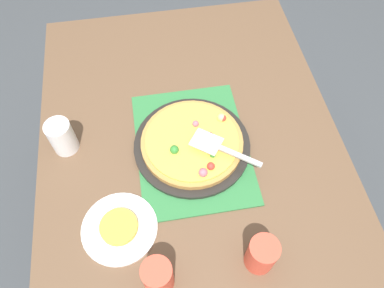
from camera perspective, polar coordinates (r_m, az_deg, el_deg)
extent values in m
plane|color=#3D4247|center=(1.90, 0.00, -12.49)|extent=(8.00, 8.00, 0.00)
cube|color=brown|center=(1.23, 0.00, -0.87)|extent=(1.40, 1.00, 0.03)
cube|color=brown|center=(1.99, 9.71, 10.93)|extent=(0.07, 0.07, 0.72)
cube|color=brown|center=(1.94, -16.28, 7.54)|extent=(0.07, 0.07, 0.72)
cube|color=#2D753D|center=(1.22, 0.00, -0.43)|extent=(0.48, 0.36, 0.01)
cylinder|color=black|center=(1.21, 0.00, -0.18)|extent=(0.38, 0.38, 0.01)
cylinder|color=#B78442|center=(1.19, 0.00, 0.26)|extent=(0.33, 0.33, 0.02)
cylinder|color=#EAB747|center=(1.18, 0.00, 0.59)|extent=(0.30, 0.30, 0.01)
sphere|color=red|center=(1.22, 4.76, 4.02)|extent=(0.02, 0.02, 0.02)
sphere|color=#338433|center=(1.15, -2.74, -0.87)|extent=(0.03, 0.03, 0.03)
sphere|color=red|center=(1.18, 2.74, 1.43)|extent=(0.03, 0.03, 0.03)
sphere|color=#338433|center=(1.15, 3.24, -1.65)|extent=(0.02, 0.02, 0.02)
sphere|color=red|center=(1.12, 2.92, -3.44)|extent=(0.02, 0.02, 0.02)
sphere|color=#B76675|center=(1.21, 0.56, 3.14)|extent=(0.02, 0.02, 0.02)
sphere|color=#E5CC7F|center=(1.22, 4.56, 4.12)|extent=(0.03, 0.03, 0.03)
sphere|color=#B76675|center=(1.11, 1.72, -4.42)|extent=(0.03, 0.03, 0.03)
cylinder|color=white|center=(1.11, -11.11, -12.63)|extent=(0.22, 0.22, 0.01)
cylinder|color=gold|center=(1.10, -11.22, -12.40)|extent=(0.11, 0.11, 0.02)
cylinder|color=#E04C38|center=(1.03, 10.68, -16.40)|extent=(0.08, 0.08, 0.12)
cylinder|color=white|center=(1.24, -19.43, 1.06)|extent=(0.08, 0.08, 0.12)
cylinder|color=#E04C38|center=(1.00, -5.28, -19.67)|extent=(0.08, 0.08, 0.12)
cube|color=silver|center=(1.15, 2.22, 0.35)|extent=(0.11, 0.11, 0.00)
cube|color=#B2B2B7|center=(1.13, 7.48, -1.89)|extent=(0.10, 0.12, 0.01)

